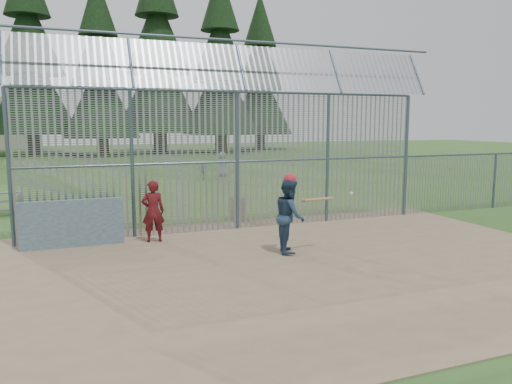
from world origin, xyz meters
name	(u,v)px	position (x,y,z in m)	size (l,w,h in m)	color
ground	(287,259)	(0.00, 0.00, 0.00)	(120.00, 120.00, 0.00)	#2D511E
dirt_infield	(297,264)	(0.00, -0.50, 0.01)	(14.00, 10.00, 0.02)	#756047
dugout_wall	(72,224)	(-4.60, 2.90, 0.62)	(2.50, 0.12, 1.20)	#38566B
batter	(290,216)	(0.27, 0.47, 0.91)	(0.87, 0.68, 1.78)	navy
onlooker	(153,211)	(-2.61, 2.73, 0.83)	(0.59, 0.39, 1.63)	maroon
bg_kid_standing	(223,164)	(3.88, 17.12, 0.72)	(0.71, 0.46, 1.44)	slate
bg_kid_seated	(202,170)	(2.45, 16.29, 0.51)	(0.59, 0.25, 1.01)	slate
batting_gear	(296,183)	(0.41, 0.45, 1.70)	(1.87, 0.38, 0.68)	red
trash_can	(238,209)	(0.44, 4.67, 0.38)	(0.56, 0.56, 0.82)	gray
backstop_fence	(294,148)	(1.81, 3.43, 2.36)	(20.09, 0.81, 5.30)	#47566B
conifer_row	(127,43)	(1.93, 41.51, 10.83)	(38.48, 12.26, 20.20)	#332319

